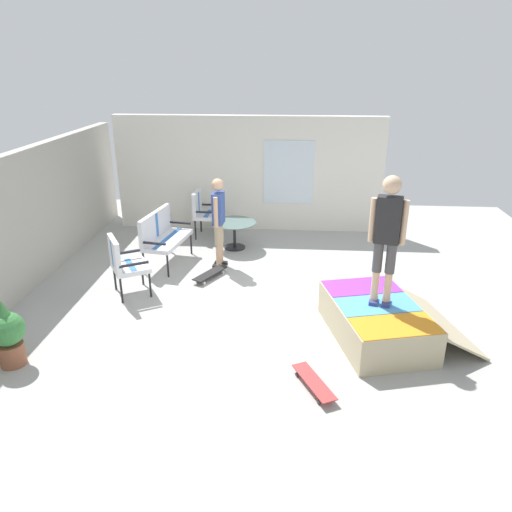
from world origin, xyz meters
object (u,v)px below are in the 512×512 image
at_px(patio_chair_by_wall, 123,261).
at_px(skateboard_spare, 314,382).
at_px(potted_plant, 7,333).
at_px(skateboard_by_bench, 210,274).
at_px(skate_ramp, 378,320).
at_px(patio_chair_near_house, 203,209).
at_px(patio_table, 234,230).
at_px(person_watching, 219,216).
at_px(patio_bench, 162,233).
at_px(person_skater, 387,231).

distance_m(patio_chair_by_wall, skateboard_spare, 3.85).
bearing_deg(potted_plant, skateboard_by_bench, -36.53).
xyz_separation_m(skateboard_by_bench, potted_plant, (-2.84, 2.11, 0.38)).
relative_size(skate_ramp, patio_chair_by_wall, 2.14).
height_order(patio_chair_near_house, patio_table, patio_chair_near_house).
xyz_separation_m(person_watching, skateboard_by_bench, (-0.57, 0.09, -0.90)).
bearing_deg(patio_bench, person_skater, -123.04).
relative_size(patio_chair_near_house, person_watching, 0.60).
bearing_deg(person_watching, patio_chair_by_wall, 133.88).
relative_size(patio_table, skateboard_spare, 1.12).
bearing_deg(person_watching, skateboard_spare, -155.43).
xyz_separation_m(skateboard_spare, potted_plant, (0.21, 3.86, 0.38)).
bearing_deg(person_watching, person_skater, -132.27).
distance_m(patio_chair_by_wall, person_skater, 4.23).
bearing_deg(person_watching, patio_table, -10.16).
bearing_deg(skate_ramp, patio_chair_near_house, 38.22).
relative_size(skateboard_by_bench, skateboard_spare, 0.99).
bearing_deg(patio_chair_near_house, potted_plant, 162.61).
relative_size(skate_ramp, person_watching, 1.29).
distance_m(skate_ramp, person_skater, 1.33).
relative_size(patio_bench, patio_chair_near_house, 1.30).
bearing_deg(skateboard_spare, potted_plant, 86.87).
bearing_deg(person_watching, potted_plant, 147.19).
relative_size(patio_bench, person_watching, 0.78).
height_order(patio_bench, potted_plant, patio_bench).
bearing_deg(patio_chair_by_wall, patio_bench, -11.65).
height_order(patio_chair_near_house, person_watching, person_watching).
height_order(skateboard_by_bench, skateboard_spare, same).
bearing_deg(patio_bench, skate_ramp, -123.31).
bearing_deg(skate_ramp, person_skater, -12.68).
bearing_deg(potted_plant, patio_chair_near_house, -17.39).
height_order(person_skater, skateboard_by_bench, person_skater).
bearing_deg(skateboard_by_bench, person_skater, -123.62).
bearing_deg(skateboard_spare, patio_table, 17.93).
bearing_deg(person_watching, skateboard_by_bench, 170.55).
bearing_deg(potted_plant, person_watching, -32.81).
bearing_deg(skate_ramp, patio_bench, 56.69).
xyz_separation_m(patio_table, potted_plant, (-4.38, 2.37, 0.06)).
bearing_deg(potted_plant, person_skater, -77.58).
xyz_separation_m(skate_ramp, potted_plant, (-1.03, 4.79, 0.20)).
bearing_deg(patio_bench, patio_table, -54.39).
relative_size(person_skater, skateboard_by_bench, 2.25).
bearing_deg(potted_plant, skateboard_spare, -93.13).
height_order(skate_ramp, patio_bench, patio_bench).
height_order(patio_table, person_watching, person_watching).
relative_size(patio_table, skateboard_by_bench, 1.13).
xyz_separation_m(skate_ramp, patio_table, (3.34, 2.42, 0.14)).
height_order(skate_ramp, person_skater, person_skater).
bearing_deg(patio_table, skate_ramp, -144.14).
distance_m(skate_ramp, skateboard_by_bench, 3.24).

